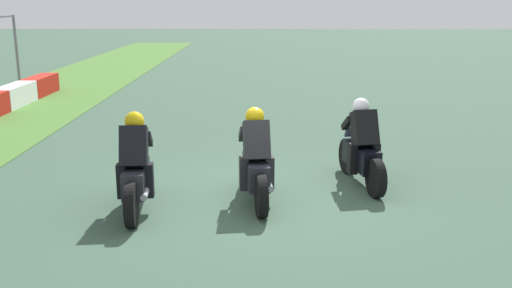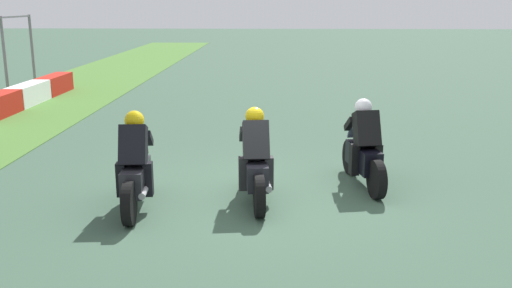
% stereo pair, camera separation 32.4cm
% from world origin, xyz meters
% --- Properties ---
extents(ground_plane, '(120.00, 120.00, 0.00)m').
position_xyz_m(ground_plane, '(0.00, 0.00, 0.00)').
color(ground_plane, '#395441').
extents(rider_lane_a, '(2.03, 0.61, 1.51)m').
position_xyz_m(rider_lane_a, '(0.71, -1.76, 0.62)').
color(rider_lane_a, black).
rests_on(rider_lane_a, ground_plane).
extents(rider_lane_b, '(2.04, 0.58, 1.51)m').
position_xyz_m(rider_lane_b, '(-0.16, 0.07, 0.62)').
color(rider_lane_b, black).
rests_on(rider_lane_b, ground_plane).
extents(rider_lane_c, '(2.04, 0.56, 1.51)m').
position_xyz_m(rider_lane_c, '(-0.54, 1.89, 0.62)').
color(rider_lane_c, black).
rests_on(rider_lane_c, ground_plane).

